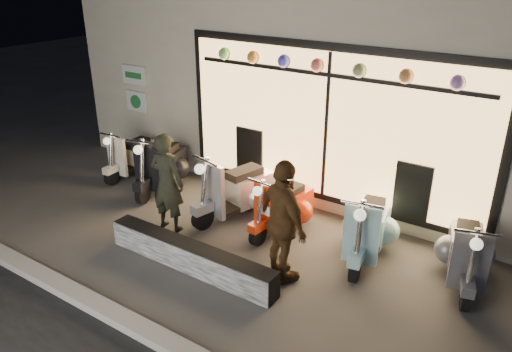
{
  "coord_description": "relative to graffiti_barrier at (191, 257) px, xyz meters",
  "views": [
    {
      "loc": [
        4.13,
        -5.1,
        4.07
      ],
      "look_at": [
        0.32,
        0.6,
        1.05
      ],
      "focal_mm": 35.0,
      "sensor_mm": 36.0,
      "label": 1
    }
  ],
  "objects": [
    {
      "name": "scooter_black",
      "position": [
        -2.26,
        1.88,
        0.25
      ],
      "size": [
        0.75,
        1.56,
        1.11
      ],
      "rotation": [
        0.0,
        0.0,
        0.24
      ],
      "color": "black",
      "rests_on": "ground"
    },
    {
      "name": "scooter_cream",
      "position": [
        -3.19,
        2.03,
        0.19
      ],
      "size": [
        0.48,
        1.36,
        0.97
      ],
      "rotation": [
        0.0,
        0.0,
        0.06
      ],
      "color": "black",
      "rests_on": "ground"
    },
    {
      "name": "man",
      "position": [
        -1.05,
        0.7,
        0.62
      ],
      "size": [
        0.63,
        0.45,
        1.63
      ],
      "primitive_type": "imported",
      "rotation": [
        0.0,
        0.0,
        3.24
      ],
      "color": "black",
      "rests_on": "ground"
    },
    {
      "name": "scooter_blue",
      "position": [
        1.9,
        1.81,
        0.24
      ],
      "size": [
        0.67,
        1.55,
        1.1
      ],
      "rotation": [
        0.0,
        0.0,
        0.18
      ],
      "color": "black",
      "rests_on": "ground"
    },
    {
      "name": "kerb",
      "position": [
        -0.05,
        -1.35,
        -0.14
      ],
      "size": [
        40.0,
        0.25,
        0.12
      ],
      "primitive_type": "cube",
      "color": "slate",
      "rests_on": "ground"
    },
    {
      "name": "ground",
      "position": [
        -0.05,
        0.65,
        -0.2
      ],
      "size": [
        40.0,
        40.0,
        0.0
      ],
      "primitive_type": "plane",
      "color": "#383533",
      "rests_on": "ground"
    },
    {
      "name": "scooter_silver",
      "position": [
        -0.38,
        1.78,
        0.26
      ],
      "size": [
        0.77,
        1.61,
        1.15
      ],
      "rotation": [
        0.0,
        0.0,
        -0.25
      ],
      "color": "black",
      "rests_on": "ground"
    },
    {
      "name": "shop_building",
      "position": [
        -0.04,
        5.63,
        1.9
      ],
      "size": [
        10.2,
        6.23,
        4.2
      ],
      "color": "beige",
      "rests_on": "ground"
    },
    {
      "name": "scooter_red",
      "position": [
        0.5,
        1.78,
        0.2
      ],
      "size": [
        0.53,
        1.39,
        0.99
      ],
      "rotation": [
        0.0,
        0.0,
        -0.1
      ],
      "color": "black",
      "rests_on": "ground"
    },
    {
      "name": "graffiti_barrier",
      "position": [
        0.0,
        0.0,
        0.0
      ],
      "size": [
        2.78,
        0.28,
        0.4
      ],
      "primitive_type": "cube",
      "color": "black",
      "rests_on": "ground"
    },
    {
      "name": "scooter_grey",
      "position": [
        3.24,
        1.95,
        0.21
      ],
      "size": [
        0.71,
        1.45,
        1.03
      ],
      "rotation": [
        0.0,
        0.0,
        0.26
      ],
      "color": "black",
      "rests_on": "ground"
    },
    {
      "name": "woman",
      "position": [
        1.19,
        0.53,
        0.67
      ],
      "size": [
        1.1,
        0.86,
        1.74
      ],
      "primitive_type": "imported",
      "rotation": [
        0.0,
        0.0,
        2.64
      ],
      "color": "#54361A",
      "rests_on": "ground"
    }
  ]
}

